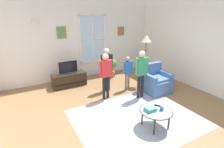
{
  "coord_description": "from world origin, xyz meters",
  "views": [
    {
      "loc": [
        -2.16,
        -3.06,
        2.42
      ],
      "look_at": [
        -0.22,
        0.46,
        0.99
      ],
      "focal_mm": 28.52,
      "sensor_mm": 36.0,
      "label": 1
    }
  ],
  "objects_px": {
    "cup": "(162,109)",
    "floor_lamp": "(146,43)",
    "television": "(68,67)",
    "potted_plant_by_window": "(112,65)",
    "remote_near_books": "(157,105)",
    "tv_stand": "(69,80)",
    "person_black_shirt": "(107,65)",
    "coffee_table": "(156,112)",
    "armchair": "(156,82)",
    "person_blue_shirt": "(128,69)",
    "person_red_shirt": "(106,71)",
    "book_stack": "(150,109)",
    "person_green_shirt": "(141,69)"
  },
  "relations": [
    {
      "from": "tv_stand",
      "to": "person_red_shirt",
      "type": "xyz_separation_m",
      "value": [
        0.67,
        -1.41,
        0.61
      ]
    },
    {
      "from": "tv_stand",
      "to": "book_stack",
      "type": "relative_size",
      "value": 4.37
    },
    {
      "from": "cup",
      "to": "person_red_shirt",
      "type": "distance_m",
      "value": 1.88
    },
    {
      "from": "person_black_shirt",
      "to": "person_blue_shirt",
      "type": "bearing_deg",
      "value": -22.81
    },
    {
      "from": "television",
      "to": "potted_plant_by_window",
      "type": "bearing_deg",
      "value": 3.71
    },
    {
      "from": "coffee_table",
      "to": "cup",
      "type": "distance_m",
      "value": 0.14
    },
    {
      "from": "book_stack",
      "to": "person_blue_shirt",
      "type": "distance_m",
      "value": 2.05
    },
    {
      "from": "cup",
      "to": "floor_lamp",
      "type": "bearing_deg",
      "value": 59.46
    },
    {
      "from": "television",
      "to": "person_green_shirt",
      "type": "height_order",
      "value": "person_green_shirt"
    },
    {
      "from": "coffee_table",
      "to": "television",
      "type": "bearing_deg",
      "value": 107.48
    },
    {
      "from": "person_green_shirt",
      "to": "book_stack",
      "type": "bearing_deg",
      "value": -119.35
    },
    {
      "from": "tv_stand",
      "to": "potted_plant_by_window",
      "type": "bearing_deg",
      "value": 3.62
    },
    {
      "from": "person_red_shirt",
      "to": "remote_near_books",
      "type": "bearing_deg",
      "value": -73.31
    },
    {
      "from": "armchair",
      "to": "cup",
      "type": "xyz_separation_m",
      "value": [
        -1.16,
        -1.47,
        0.13
      ]
    },
    {
      "from": "tv_stand",
      "to": "person_black_shirt",
      "type": "distance_m",
      "value": 1.47
    },
    {
      "from": "person_green_shirt",
      "to": "person_blue_shirt",
      "type": "relative_size",
      "value": 1.28
    },
    {
      "from": "potted_plant_by_window",
      "to": "floor_lamp",
      "type": "distance_m",
      "value": 1.62
    },
    {
      "from": "person_red_shirt",
      "to": "floor_lamp",
      "type": "height_order",
      "value": "floor_lamp"
    },
    {
      "from": "floor_lamp",
      "to": "armchair",
      "type": "bearing_deg",
      "value": -100.33
    },
    {
      "from": "armchair",
      "to": "coffee_table",
      "type": "relative_size",
      "value": 1.22
    },
    {
      "from": "coffee_table",
      "to": "potted_plant_by_window",
      "type": "relative_size",
      "value": 1.0
    },
    {
      "from": "television",
      "to": "book_stack",
      "type": "bearing_deg",
      "value": -74.3
    },
    {
      "from": "tv_stand",
      "to": "remote_near_books",
      "type": "xyz_separation_m",
      "value": [
        1.15,
        -3.02,
        0.19
      ]
    },
    {
      "from": "armchair",
      "to": "potted_plant_by_window",
      "type": "xyz_separation_m",
      "value": [
        -0.54,
        1.85,
        0.13
      ]
    },
    {
      "from": "person_black_shirt",
      "to": "floor_lamp",
      "type": "height_order",
      "value": "floor_lamp"
    },
    {
      "from": "coffee_table",
      "to": "potted_plant_by_window",
      "type": "bearing_deg",
      "value": 77.52
    },
    {
      "from": "cup",
      "to": "remote_near_books",
      "type": "height_order",
      "value": "cup"
    },
    {
      "from": "television",
      "to": "person_red_shirt",
      "type": "relative_size",
      "value": 0.45
    },
    {
      "from": "person_blue_shirt",
      "to": "potted_plant_by_window",
      "type": "relative_size",
      "value": 1.54
    },
    {
      "from": "tv_stand",
      "to": "television",
      "type": "xyz_separation_m",
      "value": [
        -0.0,
        -0.0,
        0.44
      ]
    },
    {
      "from": "coffee_table",
      "to": "person_blue_shirt",
      "type": "distance_m",
      "value": 2.07
    },
    {
      "from": "television",
      "to": "remote_near_books",
      "type": "distance_m",
      "value": 3.24
    },
    {
      "from": "person_red_shirt",
      "to": "floor_lamp",
      "type": "xyz_separation_m",
      "value": [
        1.72,
        0.39,
        0.57
      ]
    },
    {
      "from": "book_stack",
      "to": "potted_plant_by_window",
      "type": "bearing_deg",
      "value": 75.31
    },
    {
      "from": "armchair",
      "to": "book_stack",
      "type": "relative_size",
      "value": 3.41
    },
    {
      "from": "person_blue_shirt",
      "to": "floor_lamp",
      "type": "height_order",
      "value": "floor_lamp"
    },
    {
      "from": "television",
      "to": "armchair",
      "type": "relative_size",
      "value": 0.7
    },
    {
      "from": "remote_near_books",
      "to": "person_black_shirt",
      "type": "distance_m",
      "value": 2.15
    },
    {
      "from": "armchair",
      "to": "person_blue_shirt",
      "type": "relative_size",
      "value": 0.79
    },
    {
      "from": "person_red_shirt",
      "to": "potted_plant_by_window",
      "type": "bearing_deg",
      "value": 55.57
    },
    {
      "from": "cup",
      "to": "remote_near_books",
      "type": "relative_size",
      "value": 0.64
    },
    {
      "from": "tv_stand",
      "to": "potted_plant_by_window",
      "type": "distance_m",
      "value": 1.73
    },
    {
      "from": "television",
      "to": "cup",
      "type": "height_order",
      "value": "television"
    },
    {
      "from": "armchair",
      "to": "television",
      "type": "bearing_deg",
      "value": 142.4
    },
    {
      "from": "coffee_table",
      "to": "person_blue_shirt",
      "type": "relative_size",
      "value": 0.65
    },
    {
      "from": "cup",
      "to": "person_black_shirt",
      "type": "distance_m",
      "value": 2.32
    },
    {
      "from": "tv_stand",
      "to": "armchair",
      "type": "relative_size",
      "value": 1.28
    },
    {
      "from": "tv_stand",
      "to": "armchair",
      "type": "xyz_separation_m",
      "value": [
        2.26,
        -1.74,
        0.1
      ]
    },
    {
      "from": "television",
      "to": "potted_plant_by_window",
      "type": "relative_size",
      "value": 0.85
    },
    {
      "from": "cup",
      "to": "remote_near_books",
      "type": "xyz_separation_m",
      "value": [
        0.06,
        0.19,
        -0.03
      ]
    }
  ]
}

